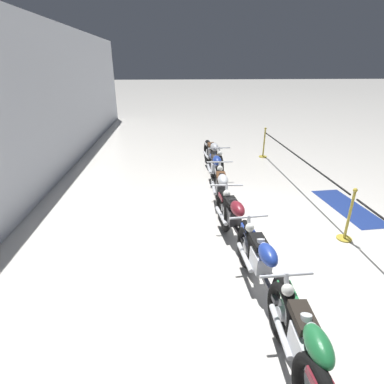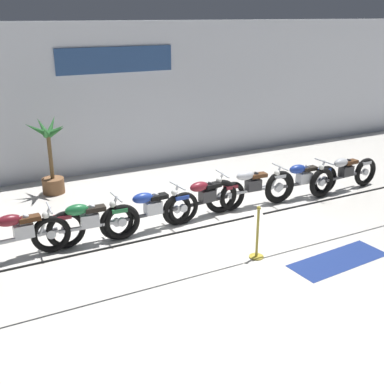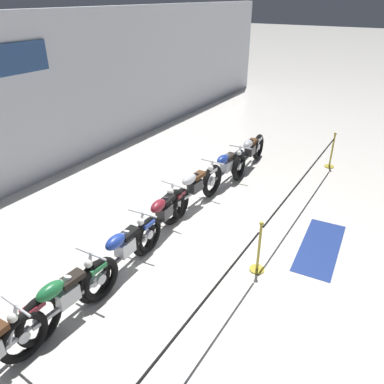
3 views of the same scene
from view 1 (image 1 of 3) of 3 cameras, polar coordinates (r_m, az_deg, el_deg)
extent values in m
plane|color=silver|center=(5.92, 14.22, -8.97)|extent=(120.00, 120.00, 0.00)
torus|color=black|center=(4.04, 16.96, -20.14)|extent=(0.77, 0.16, 0.76)
cylinder|color=silver|center=(4.04, 16.96, -20.14)|extent=(0.18, 0.09, 0.18)
cube|color=silver|center=(3.50, 20.66, -25.46)|extent=(0.37, 0.24, 0.26)
cylinder|color=silver|center=(3.33, 21.45, -23.67)|extent=(0.18, 0.12, 0.24)
cylinder|color=silver|center=(3.39, 20.92, -22.69)|extent=(0.18, 0.12, 0.24)
cylinder|color=silver|center=(3.75, 16.46, -23.85)|extent=(0.70, 0.11, 0.07)
cube|color=#ADAFB5|center=(3.58, 20.61, -27.54)|extent=(1.14, 0.12, 0.06)
ellipsoid|color=#1E6B38|center=(3.18, 22.94, -25.31)|extent=(0.47, 0.24, 0.22)
cube|color=black|center=(3.43, 20.43, -21.42)|extent=(0.41, 0.22, 0.09)
cube|color=#1E6B38|center=(3.83, 17.67, -17.67)|extent=(0.33, 0.18, 0.08)
torus|color=black|center=(3.97, 16.64, -21.32)|extent=(0.74, 0.13, 0.74)
torus|color=black|center=(5.11, 10.25, -9.35)|extent=(0.74, 0.13, 0.74)
cylinder|color=silver|center=(3.97, 16.64, -21.32)|extent=(0.18, 0.09, 0.18)
cylinder|color=silver|center=(5.11, 10.25, -9.35)|extent=(0.18, 0.09, 0.18)
cylinder|color=silver|center=(3.72, 17.70, -19.12)|extent=(0.31, 0.07, 0.59)
cube|color=silver|center=(4.45, 12.94, -12.58)|extent=(0.37, 0.23, 0.26)
cylinder|color=silver|center=(4.30, 13.35, -10.74)|extent=(0.18, 0.12, 0.24)
cylinder|color=silver|center=(4.37, 13.01, -10.14)|extent=(0.18, 0.12, 0.24)
cylinder|color=silver|center=(4.72, 10.00, -12.04)|extent=(0.70, 0.10, 0.07)
cube|color=#47474C|center=(4.49, 12.98, -14.40)|extent=(1.24, 0.11, 0.06)
ellipsoid|color=navy|center=(4.13, 14.26, -11.48)|extent=(0.47, 0.24, 0.22)
cube|color=black|center=(4.43, 12.67, -9.30)|extent=(0.41, 0.21, 0.09)
cube|color=navy|center=(4.93, 10.62, -7.02)|extent=(0.33, 0.17, 0.08)
cylinder|color=silver|center=(3.62, 17.55, -14.86)|extent=(0.06, 0.62, 0.04)
sphere|color=silver|center=(3.66, 17.77, -17.34)|extent=(0.14, 0.14, 0.14)
torus|color=black|center=(4.99, 10.38, -10.40)|extent=(0.72, 0.19, 0.71)
torus|color=black|center=(6.24, 5.89, -2.82)|extent=(0.72, 0.19, 0.71)
cylinder|color=silver|center=(4.99, 10.38, -10.40)|extent=(0.17, 0.09, 0.16)
cylinder|color=silver|center=(6.24, 5.89, -2.82)|extent=(0.17, 0.09, 0.16)
cylinder|color=silver|center=(4.77, 10.97, -8.15)|extent=(0.31, 0.08, 0.59)
cube|color=#2D2D30|center=(5.57, 7.81, -4.51)|extent=(0.38, 0.25, 0.26)
cylinder|color=#2D2D30|center=(5.44, 8.05, -2.85)|extent=(0.19, 0.13, 0.24)
cylinder|color=#2D2D30|center=(5.51, 7.80, -2.47)|extent=(0.19, 0.13, 0.24)
cylinder|color=silver|center=(5.85, 5.58, -4.49)|extent=(0.70, 0.14, 0.07)
cube|color=black|center=(5.59, 7.88, -6.01)|extent=(1.21, 0.17, 0.06)
ellipsoid|color=maroon|center=(5.25, 8.67, -3.15)|extent=(0.48, 0.26, 0.22)
cube|color=black|center=(5.58, 7.55, -1.90)|extent=(0.42, 0.24, 0.09)
cube|color=maroon|center=(6.09, 6.10, -0.93)|extent=(0.33, 0.19, 0.08)
cylinder|color=silver|center=(4.73, 10.78, -4.71)|extent=(0.09, 0.62, 0.04)
sphere|color=silver|center=(4.73, 10.97, -6.65)|extent=(0.14, 0.14, 0.14)
torus|color=black|center=(5.95, 6.38, -3.68)|extent=(0.81, 0.19, 0.81)
torus|color=black|center=(7.42, 4.97, 2.00)|extent=(0.81, 0.19, 0.81)
cylinder|color=silver|center=(5.95, 6.38, -3.68)|extent=(0.19, 0.09, 0.19)
cylinder|color=silver|center=(7.42, 4.97, 2.00)|extent=(0.19, 0.09, 0.19)
cylinder|color=silver|center=(5.75, 6.61, -1.57)|extent=(0.31, 0.07, 0.59)
cube|color=#2D2D30|center=(6.66, 5.61, 0.90)|extent=(0.37, 0.24, 0.26)
cylinder|color=#2D2D30|center=(6.55, 5.72, 2.38)|extent=(0.18, 0.12, 0.24)
cylinder|color=#2D2D30|center=(6.63, 5.64, 2.64)|extent=(0.18, 0.12, 0.24)
cylinder|color=silver|center=(6.98, 4.18, 0.78)|extent=(0.70, 0.11, 0.07)
cube|color=#ADAFB5|center=(6.67, 5.61, -0.37)|extent=(1.29, 0.13, 0.06)
ellipsoid|color=#B7BABF|center=(6.35, 5.91, 2.28)|extent=(0.47, 0.25, 0.22)
cube|color=#4C2D19|center=(6.70, 5.57, 3.07)|extent=(0.41, 0.22, 0.09)
cube|color=#B7BABF|center=(7.27, 5.09, 3.94)|extent=(0.33, 0.18, 0.08)
cylinder|color=silver|center=(5.74, 6.60, 1.30)|extent=(0.07, 0.62, 0.04)
sphere|color=silver|center=(5.73, 6.63, -0.30)|extent=(0.14, 0.14, 0.14)
torus|color=black|center=(7.38, 5.18, 1.61)|extent=(0.75, 0.13, 0.75)
torus|color=black|center=(8.73, 3.96, 5.15)|extent=(0.75, 0.13, 0.75)
cylinder|color=silver|center=(7.38, 5.18, 1.61)|extent=(0.18, 0.08, 0.18)
cylinder|color=silver|center=(8.73, 3.96, 5.15)|extent=(0.18, 0.08, 0.18)
cylinder|color=silver|center=(7.19, 5.35, 3.44)|extent=(0.30, 0.06, 0.59)
cube|color=silver|center=(8.04, 4.52, 4.73)|extent=(0.37, 0.23, 0.26)
cylinder|color=silver|center=(7.94, 4.60, 6.00)|extent=(0.18, 0.11, 0.24)
cylinder|color=silver|center=(8.02, 4.53, 6.17)|extent=(0.18, 0.11, 0.24)
cylinder|color=silver|center=(8.36, 3.29, 4.47)|extent=(0.70, 0.09, 0.07)
cube|color=#47474C|center=(8.04, 4.53, 3.67)|extent=(1.17, 0.09, 0.06)
ellipsoid|color=navy|center=(7.75, 4.78, 6.00)|extent=(0.47, 0.23, 0.22)
cube|color=black|center=(8.10, 4.46, 6.49)|extent=(0.40, 0.21, 0.09)
cube|color=navy|center=(8.60, 4.05, 6.76)|extent=(0.32, 0.17, 0.08)
cylinder|color=silver|center=(7.21, 5.32, 5.73)|extent=(0.05, 0.62, 0.04)
sphere|color=silver|center=(7.18, 5.36, 4.48)|extent=(0.14, 0.14, 0.14)
torus|color=black|center=(8.53, 5.12, 4.74)|extent=(0.78, 0.20, 0.77)
torus|color=black|center=(10.06, 3.00, 7.70)|extent=(0.78, 0.20, 0.77)
cylinder|color=silver|center=(8.53, 5.12, 4.74)|extent=(0.18, 0.09, 0.18)
cylinder|color=silver|center=(10.06, 3.00, 7.70)|extent=(0.18, 0.09, 0.18)
cylinder|color=silver|center=(8.36, 5.33, 6.38)|extent=(0.31, 0.08, 0.59)
cube|color=#2D2D30|center=(9.29, 3.94, 7.38)|extent=(0.38, 0.25, 0.26)
cylinder|color=#2D2D30|center=(9.20, 4.02, 8.50)|extent=(0.19, 0.12, 0.24)
cylinder|color=#2D2D30|center=(9.28, 3.92, 8.63)|extent=(0.19, 0.12, 0.24)
cylinder|color=silver|center=(9.58, 2.71, 7.04)|extent=(0.70, 0.12, 0.07)
cube|color=#47474C|center=(9.28, 3.98, 6.46)|extent=(1.31, 0.16, 0.06)
ellipsoid|color=#B7BABF|center=(9.00, 4.29, 8.56)|extent=(0.48, 0.25, 0.22)
cube|color=#4C2D19|center=(9.35, 3.81, 8.89)|extent=(0.41, 0.23, 0.09)
cube|color=#B7BABF|center=(9.94, 3.09, 9.12)|extent=(0.33, 0.18, 0.08)
cylinder|color=silver|center=(8.39, 5.22, 8.34)|extent=(0.08, 0.62, 0.04)
sphere|color=silver|center=(8.35, 5.31, 7.27)|extent=(0.14, 0.14, 0.14)
cylinder|color=black|center=(8.39, 19.09, 6.76)|extent=(5.24, 0.04, 0.04)
cylinder|color=gold|center=(6.48, 26.97, -7.88)|extent=(0.28, 0.28, 0.03)
cylinder|color=gold|center=(6.26, 27.77, -4.04)|extent=(0.05, 0.05, 0.95)
sphere|color=gold|center=(6.07, 28.67, 0.30)|extent=(0.08, 0.08, 0.08)
cylinder|color=gold|center=(11.08, 13.33, 6.58)|extent=(0.28, 0.28, 0.03)
cylinder|color=gold|center=(10.96, 13.57, 9.02)|extent=(0.05, 0.05, 0.95)
sphere|color=gold|center=(10.85, 13.83, 11.65)|extent=(0.08, 0.08, 0.08)
cube|color=navy|center=(7.88, 27.49, -2.56)|extent=(2.07, 0.87, 0.01)
camera|label=2|loc=(10.03, 90.29, 7.91)|focal=45.00mm
camera|label=3|loc=(5.27, 98.58, 13.33)|focal=35.00mm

